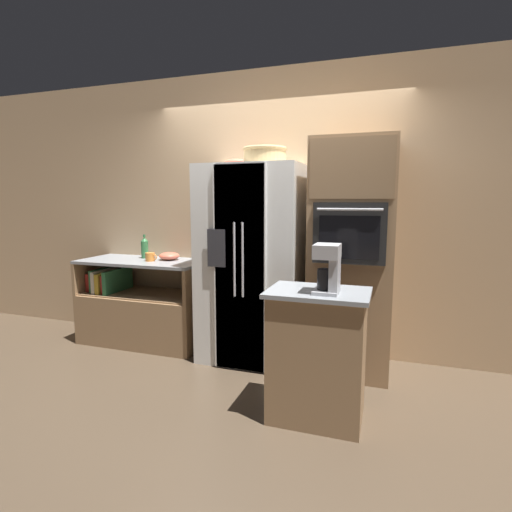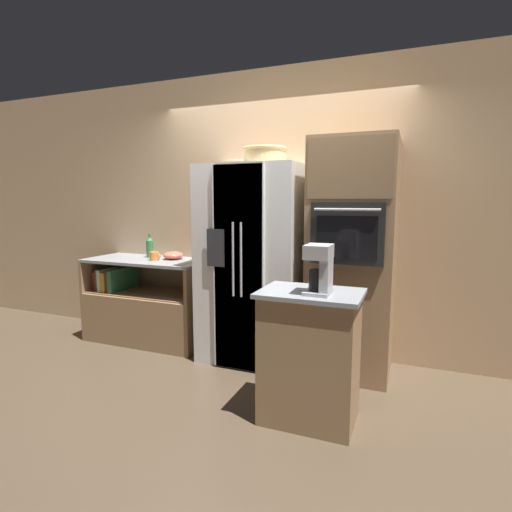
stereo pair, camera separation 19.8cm
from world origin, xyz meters
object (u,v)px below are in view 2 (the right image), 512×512
refrigerator (253,264)px  coffee_maker (321,267)px  wall_oven (352,258)px  wicker_basket (265,155)px  mixing_bowl (173,255)px  bottle_tall (150,247)px  mug (154,256)px  fruit_bowl (238,162)px

refrigerator → coffee_maker: 1.30m
wall_oven → wicker_basket: 1.19m
refrigerator → mixing_bowl: size_ratio=8.63×
bottle_tall → mixing_bowl: (0.32, -0.03, -0.07)m
wall_oven → mug: wall_oven is taller
wall_oven → refrigerator: bearing=-178.3°
fruit_bowl → mug: fruit_bowl is taller
bottle_tall → coffee_maker: size_ratio=0.80×
mixing_bowl → coffee_maker: coffee_maker is taller
refrigerator → mixing_bowl: 1.00m
wicker_basket → mixing_bowl: size_ratio=1.84×
refrigerator → mug: refrigerator is taller
wicker_basket → mug: (-1.27, 0.07, -0.98)m
fruit_bowl → coffee_maker: bearing=-44.5°
wall_oven → mixing_bowl: size_ratio=9.53×
refrigerator → wicker_basket: bearing=-24.5°
wall_oven → wicker_basket: size_ratio=5.19×
refrigerator → bottle_tall: refrigerator is taller
refrigerator → mixing_bowl: (-0.98, 0.14, 0.01)m
refrigerator → wall_oven: 0.92m
wall_oven → coffee_maker: wall_oven is taller
refrigerator → fruit_bowl: 0.98m
refrigerator → wall_oven: bearing=1.7°
wicker_basket → coffee_maker: (0.72, -0.89, -0.83)m
wicker_basket → fruit_bowl: (-0.32, 0.14, -0.04)m
refrigerator → coffee_maker: (0.86, -0.95, 0.17)m
bottle_tall → mixing_bowl: bearing=-5.4°
refrigerator → wicker_basket: 1.01m
refrigerator → mixing_bowl: bearing=171.9°
bottle_tall → wicker_basket: bearing=-9.2°
wicker_basket → bottle_tall: (-1.45, 0.24, -0.91)m
fruit_bowl → coffee_maker: fruit_bowl is taller
wicker_basket → fruit_bowl: size_ratio=1.65×
wall_oven → wicker_basket: wall_oven is taller
mug → coffee_maker: (1.99, -0.96, 0.16)m
mug → mixing_bowl: 0.20m
fruit_bowl → mixing_bowl: (-0.81, 0.07, -0.94)m
refrigerator → fruit_bowl: (-0.18, 0.07, 0.96)m
mixing_bowl → coffee_maker: bearing=-30.6°
wicker_basket → bottle_tall: bearing=170.8°
wicker_basket → fruit_bowl: bearing=156.9°
fruit_bowl → bottle_tall: size_ratio=0.92×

